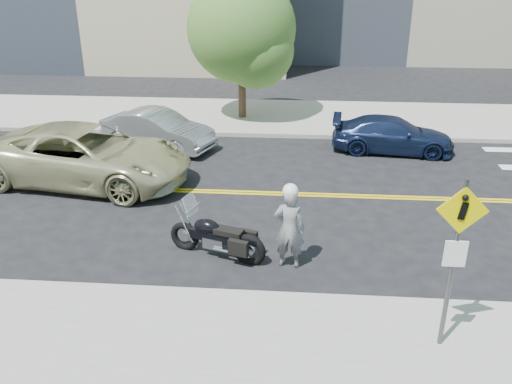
{
  "coord_description": "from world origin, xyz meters",
  "views": [
    {
      "loc": [
        1.69,
        -13.85,
        6.18
      ],
      "look_at": [
        0.8,
        -2.63,
        1.2
      ],
      "focal_mm": 38.0,
      "sensor_mm": 36.0,
      "label": 1
    }
  ],
  "objects_px": {
    "suv": "(86,155)",
    "parked_car_blue": "(392,135)",
    "motorcyclist": "(289,226)",
    "motorcycle": "(217,228)",
    "parked_car_silver": "(158,130)",
    "pedestrian_sign": "(455,250)"
  },
  "relations": [
    {
      "from": "motorcycle",
      "to": "parked_car_blue",
      "type": "relative_size",
      "value": 0.56
    },
    {
      "from": "suv",
      "to": "motorcycle",
      "type": "bearing_deg",
      "value": -122.68
    },
    {
      "from": "suv",
      "to": "parked_car_blue",
      "type": "relative_size",
      "value": 1.5
    },
    {
      "from": "motorcycle",
      "to": "parked_car_silver",
      "type": "height_order",
      "value": "motorcycle"
    },
    {
      "from": "suv",
      "to": "motorcyclist",
      "type": "bearing_deg",
      "value": -116.06
    },
    {
      "from": "motorcycle",
      "to": "parked_car_blue",
      "type": "height_order",
      "value": "motorcycle"
    },
    {
      "from": "motorcyclist",
      "to": "parked_car_silver",
      "type": "distance_m",
      "value": 8.7
    },
    {
      "from": "motorcycle",
      "to": "parked_car_blue",
      "type": "xyz_separation_m",
      "value": [
        4.88,
        7.34,
        -0.1
      ]
    },
    {
      "from": "motorcycle",
      "to": "suv",
      "type": "xyz_separation_m",
      "value": [
        -4.35,
        3.89,
        0.16
      ]
    },
    {
      "from": "motorcycle",
      "to": "parked_car_silver",
      "type": "distance_m",
      "value": 7.69
    },
    {
      "from": "pedestrian_sign",
      "to": "motorcycle",
      "type": "xyz_separation_m",
      "value": [
        -4.19,
        2.83,
        -1.28
      ]
    },
    {
      "from": "motorcyclist",
      "to": "parked_car_blue",
      "type": "bearing_deg",
      "value": -108.66
    },
    {
      "from": "pedestrian_sign",
      "to": "suv",
      "type": "bearing_deg",
      "value": 141.84
    },
    {
      "from": "pedestrian_sign",
      "to": "parked_car_silver",
      "type": "relative_size",
      "value": 0.76
    },
    {
      "from": "pedestrian_sign",
      "to": "motorcycle",
      "type": "distance_m",
      "value": 5.22
    },
    {
      "from": "parked_car_silver",
      "to": "motorcycle",
      "type": "bearing_deg",
      "value": -135.8
    },
    {
      "from": "motorcyclist",
      "to": "parked_car_silver",
      "type": "height_order",
      "value": "motorcyclist"
    },
    {
      "from": "motorcycle",
      "to": "parked_car_silver",
      "type": "xyz_separation_m",
      "value": [
        -3.06,
        7.05,
        -0.03
      ]
    },
    {
      "from": "pedestrian_sign",
      "to": "parked_car_silver",
      "type": "distance_m",
      "value": 12.33
    },
    {
      "from": "pedestrian_sign",
      "to": "suv",
      "type": "distance_m",
      "value": 10.92
    },
    {
      "from": "motorcyclist",
      "to": "motorcycle",
      "type": "xyz_separation_m",
      "value": [
        -1.58,
        0.29,
        -0.27
      ]
    },
    {
      "from": "motorcycle",
      "to": "parked_car_blue",
      "type": "bearing_deg",
      "value": 75.0
    }
  ]
}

